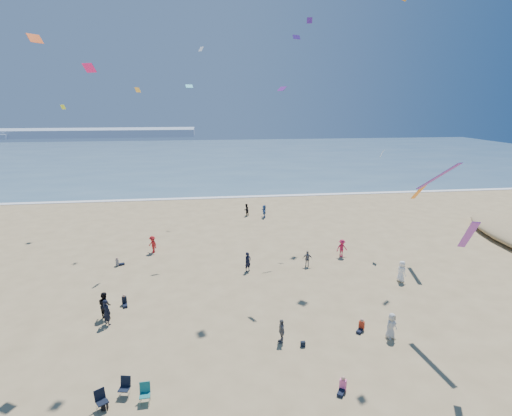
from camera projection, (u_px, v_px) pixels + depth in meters
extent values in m
plane|color=tan|center=(237.00, 411.00, 19.37)|extent=(220.00, 220.00, 0.00)
cube|color=#476B84|center=(208.00, 156.00, 110.40)|extent=(220.00, 100.00, 0.06)
cube|color=white|center=(212.00, 198.00, 62.48)|extent=(220.00, 1.20, 0.08)
cube|color=#7A8EA8|center=(67.00, 133.00, 174.28)|extent=(110.00, 20.00, 3.20)
imported|color=silver|center=(391.00, 326.00, 25.17)|extent=(0.97, 0.81, 1.69)
imported|color=black|center=(105.00, 305.00, 27.52)|extent=(1.17, 1.17, 1.91)
imported|color=black|center=(246.00, 210.00, 52.55)|extent=(0.98, 0.98, 1.61)
imported|color=black|center=(107.00, 312.00, 26.69)|extent=(0.79, 0.77, 1.83)
imported|color=#395E9D|center=(264.00, 211.00, 51.80)|extent=(0.50, 1.53, 1.65)
imported|color=#CA1C45|center=(342.00, 248.00, 38.55)|extent=(1.22, 0.83, 1.73)
imported|color=slate|center=(281.00, 331.00, 24.73)|extent=(0.45, 0.94, 1.57)
imported|color=black|center=(248.00, 262.00, 35.19)|extent=(0.77, 0.72, 1.76)
imported|color=white|center=(401.00, 271.00, 33.17)|extent=(0.80, 1.01, 1.81)
imported|color=slate|center=(307.00, 259.00, 36.24)|extent=(0.93, 0.55, 1.49)
imported|color=red|center=(153.00, 244.00, 39.58)|extent=(1.23, 1.24, 1.72)
cube|color=black|center=(105.00, 406.00, 19.39)|extent=(0.30, 0.22, 0.38)
cube|color=black|center=(303.00, 344.00, 24.42)|extent=(0.28, 0.18, 0.34)
cube|color=white|center=(382.00, 153.00, 39.20)|extent=(0.59, 0.67, 0.67)
cube|color=#FF4909|center=(35.00, 38.00, 22.53)|extent=(0.75, 0.88, 0.50)
cube|color=#662894|center=(310.00, 20.00, 42.52)|extent=(0.63, 0.43, 0.66)
cube|color=#712396|center=(282.00, 89.00, 31.21)|extent=(0.68, 0.87, 0.34)
cube|color=#472491|center=(296.00, 37.00, 40.11)|extent=(0.88, 0.54, 0.44)
cube|color=#EB156E|center=(89.00, 68.00, 23.43)|extent=(0.84, 0.71, 0.51)
cube|color=#F8A026|center=(138.00, 90.00, 36.27)|extent=(0.45, 0.86, 0.44)
cube|color=#D2EF2C|center=(63.00, 107.00, 45.65)|extent=(0.58, 0.44, 0.51)
cube|color=white|center=(201.00, 49.00, 51.33)|extent=(0.71, 0.70, 0.61)
cube|color=#0FD5EC|center=(189.00, 86.00, 38.41)|extent=(0.75, 0.51, 0.32)
cube|color=#6E2595|center=(438.00, 177.00, 25.19)|extent=(0.35, 3.14, 2.21)
cube|color=orange|center=(418.00, 192.00, 36.02)|extent=(0.35, 2.64, 1.87)
cube|color=purple|center=(468.00, 235.00, 19.56)|extent=(0.35, 3.30, 2.33)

